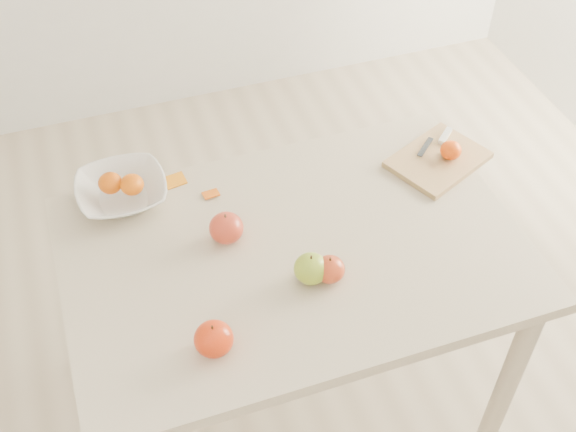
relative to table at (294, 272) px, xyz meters
name	(u,v)px	position (x,y,z in m)	size (l,w,h in m)	color
ground	(293,396)	(0.00, 0.00, -0.65)	(3.50, 3.50, 0.00)	#C6B293
table	(294,272)	(0.00, 0.00, 0.00)	(1.20, 0.80, 0.75)	#C7B796
cutting_board	(438,160)	(0.51, 0.18, 0.11)	(0.27, 0.20, 0.02)	tan
board_tangerine	(451,150)	(0.54, 0.17, 0.14)	(0.06, 0.06, 0.05)	#E94B08
fruit_bowl	(122,192)	(-0.39, 0.33, 0.13)	(0.25, 0.25, 0.06)	white
bowl_tangerine_near	(110,183)	(-0.42, 0.34, 0.16)	(0.07, 0.07, 0.06)	#C85B07
bowl_tangerine_far	(132,185)	(-0.36, 0.31, 0.16)	(0.07, 0.07, 0.06)	orange
orange_peel_a	(175,182)	(-0.24, 0.35, 0.10)	(0.06, 0.04, 0.00)	orange
orange_peel_b	(211,195)	(-0.16, 0.26, 0.10)	(0.04, 0.04, 0.00)	#D4590F
paring_knife	(442,138)	(0.56, 0.25, 0.12)	(0.15, 0.10, 0.01)	white
apple_green	(311,269)	(0.00, -0.11, 0.14)	(0.09, 0.09, 0.08)	#689E16
apple_red_e	(330,269)	(0.05, -0.13, 0.13)	(0.08, 0.08, 0.07)	#A10B13
apple_red_c	(214,339)	(-0.28, -0.24, 0.14)	(0.09, 0.09, 0.08)	#9F1402
apple_red_a	(226,228)	(-0.16, 0.09, 0.14)	(0.09, 0.09, 0.08)	#9A080E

